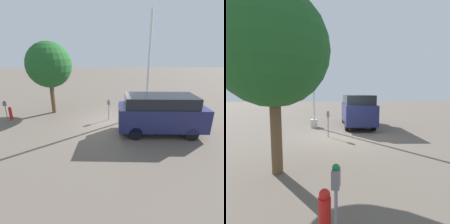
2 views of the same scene
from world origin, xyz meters
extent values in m
plane|color=#60564C|center=(0.00, 0.00, 0.00)|extent=(80.00, 80.00, 0.00)
cylinder|color=gray|center=(-0.02, 0.61, 0.53)|extent=(0.05, 0.05, 1.07)
cube|color=slate|center=(-0.02, 0.61, 1.20)|extent=(0.22, 0.15, 0.26)
sphere|color=navy|center=(-0.02, 0.61, 1.35)|extent=(0.11, 0.11, 0.11)
cylinder|color=gray|center=(-6.88, 0.61, 0.51)|extent=(0.05, 0.05, 1.02)
cube|color=slate|center=(-6.88, 0.61, 1.15)|extent=(0.22, 0.15, 0.26)
sphere|color=#14662D|center=(-6.88, 0.61, 1.30)|extent=(0.11, 0.11, 0.11)
cube|color=beige|center=(2.67, 1.53, 0.28)|extent=(0.44, 0.44, 0.55)
cylinder|color=silver|center=(2.67, 1.53, 3.73)|extent=(0.15, 0.15, 6.37)
cube|color=navy|center=(2.87, -1.48, 0.99)|extent=(4.76, 2.09, 1.25)
cube|color=black|center=(2.75, -1.47, 1.91)|extent=(3.81, 1.90, 0.59)
cube|color=orange|center=(5.18, -0.95, 0.51)|extent=(0.08, 0.12, 0.20)
cylinder|color=black|center=(4.35, -0.69, 0.36)|extent=(0.73, 0.26, 0.72)
cylinder|color=black|center=(4.29, -2.37, 0.36)|extent=(0.73, 0.26, 0.72)
cylinder|color=black|center=(1.45, -0.58, 0.36)|extent=(0.73, 0.26, 0.72)
cylinder|color=black|center=(1.39, -2.26, 0.36)|extent=(0.73, 0.26, 0.72)
cylinder|color=brown|center=(-4.18, 2.16, 1.20)|extent=(0.31, 0.31, 2.41)
sphere|color=#1E5623|center=(-4.18, 2.16, 3.51)|extent=(3.16, 3.16, 3.16)
cylinder|color=red|center=(-6.70, 0.78, 0.37)|extent=(0.20, 0.20, 0.75)
sphere|color=red|center=(-6.70, 0.78, 0.80)|extent=(0.18, 0.18, 0.18)
camera|label=1|loc=(0.02, -10.49, 4.44)|focal=28.00mm
camera|label=2|loc=(-9.21, 0.75, 2.33)|focal=28.00mm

